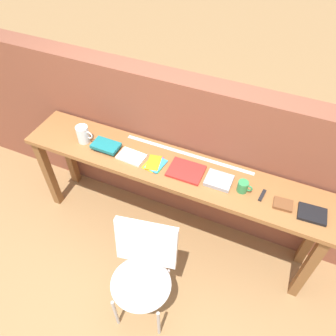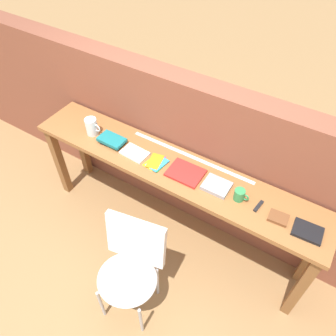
% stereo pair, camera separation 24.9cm
% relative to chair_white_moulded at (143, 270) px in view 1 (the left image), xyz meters
% --- Properties ---
extents(ground_plane, '(40.00, 40.00, 0.00)m').
position_rel_chair_white_moulded_xyz_m(ground_plane, '(-0.10, 0.41, -0.53)').
color(ground_plane, '#9E7547').
extents(brick_wall_back, '(6.00, 0.20, 1.45)m').
position_rel_chair_white_moulded_xyz_m(brick_wall_back, '(-0.10, 1.05, 0.20)').
color(brick_wall_back, brown).
rests_on(brick_wall_back, ground).
extents(sideboard, '(2.50, 0.44, 0.88)m').
position_rel_chair_white_moulded_xyz_m(sideboard, '(-0.10, 0.71, 0.21)').
color(sideboard, '#996033').
rests_on(sideboard, ground).
extents(chair_white_moulded, '(0.52, 0.53, 0.89)m').
position_rel_chair_white_moulded_xyz_m(chair_white_moulded, '(0.00, 0.00, 0.00)').
color(chair_white_moulded, white).
rests_on(chair_white_moulded, ground).
extents(pitcher_white, '(0.14, 0.10, 0.18)m').
position_rel_chair_white_moulded_xyz_m(pitcher_white, '(-0.87, 0.68, 0.43)').
color(pitcher_white, white).
rests_on(pitcher_white, sideboard).
extents(book_stack_leftmost, '(0.22, 0.16, 0.05)m').
position_rel_chair_white_moulded_xyz_m(book_stack_leftmost, '(-0.65, 0.68, 0.38)').
color(book_stack_leftmost, black).
rests_on(book_stack_leftmost, sideboard).
extents(magazine_cycling, '(0.22, 0.15, 0.02)m').
position_rel_chair_white_moulded_xyz_m(magazine_cycling, '(-0.42, 0.67, 0.36)').
color(magazine_cycling, white).
rests_on(magazine_cycling, sideboard).
extents(pamphlet_pile_colourful, '(0.16, 0.19, 0.01)m').
position_rel_chair_white_moulded_xyz_m(pamphlet_pile_colourful, '(-0.22, 0.68, 0.36)').
color(pamphlet_pile_colourful, yellow).
rests_on(pamphlet_pile_colourful, sideboard).
extents(book_open_centre, '(0.27, 0.21, 0.02)m').
position_rel_chair_white_moulded_xyz_m(book_open_centre, '(0.04, 0.70, 0.36)').
color(book_open_centre, red).
rests_on(book_open_centre, sideboard).
extents(book_grey_hardcover, '(0.19, 0.16, 0.03)m').
position_rel_chair_white_moulded_xyz_m(book_grey_hardcover, '(0.30, 0.70, 0.37)').
color(book_grey_hardcover, '#9E9EA3').
rests_on(book_grey_hardcover, sideboard).
extents(mug, '(0.11, 0.08, 0.09)m').
position_rel_chair_white_moulded_xyz_m(mug, '(0.48, 0.69, 0.40)').
color(mug, '#338C4C').
rests_on(mug, sideboard).
extents(multitool_folded, '(0.04, 0.11, 0.02)m').
position_rel_chair_white_moulded_xyz_m(multitool_folded, '(0.62, 0.70, 0.36)').
color(multitool_folded, black).
rests_on(multitool_folded, sideboard).
extents(leather_journal_brown, '(0.14, 0.11, 0.02)m').
position_rel_chair_white_moulded_xyz_m(leather_journal_brown, '(0.77, 0.67, 0.37)').
color(leather_journal_brown, brown).
rests_on(leather_journal_brown, sideboard).
extents(book_repair_rightmost, '(0.20, 0.15, 0.02)m').
position_rel_chair_white_moulded_xyz_m(book_repair_rightmost, '(0.97, 0.67, 0.37)').
color(book_repair_rightmost, black).
rests_on(book_repair_rightmost, sideboard).
extents(ruler_metal_back_edge, '(1.08, 0.03, 0.00)m').
position_rel_chair_white_moulded_xyz_m(ruler_metal_back_edge, '(-0.02, 0.88, 0.35)').
color(ruler_metal_back_edge, silver).
rests_on(ruler_metal_back_edge, sideboard).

